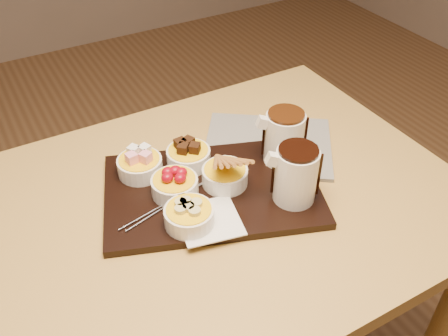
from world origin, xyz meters
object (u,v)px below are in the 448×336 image
dining_table (189,240)px  serving_board (212,190)px  bowl_strawberries (175,186)px  pitcher_milk_chocolate (284,138)px  pitcher_dark_chocolate (296,175)px  newspaper (268,145)px

dining_table → serving_board: size_ratio=2.61×
bowl_strawberries → dining_table: bearing=-76.0°
bowl_strawberries → pitcher_milk_chocolate: bearing=-3.6°
dining_table → bowl_strawberries: bearing=104.0°
pitcher_dark_chocolate → pitcher_milk_chocolate: (0.05, 0.12, 0.00)m
dining_table → bowl_strawberries: bowl_strawberries is taller
serving_board → newspaper: (0.20, 0.08, -0.00)m
dining_table → serving_board: 0.13m
bowl_strawberries → newspaper: size_ratio=0.33×
pitcher_dark_chocolate → newspaper: (0.07, 0.20, -0.07)m
dining_table → newspaper: 0.30m
bowl_strawberries → pitcher_dark_chocolate: bearing=-32.6°
pitcher_dark_chocolate → newspaper: pitcher_dark_chocolate is taller
pitcher_dark_chocolate → newspaper: size_ratio=0.40×
bowl_strawberries → pitcher_dark_chocolate: pitcher_dark_chocolate is taller
newspaper → dining_table: bearing=-124.3°
serving_board → bowl_strawberries: size_ratio=4.60×
bowl_strawberries → newspaper: (0.28, 0.06, -0.03)m
serving_board → pitcher_milk_chocolate: size_ratio=3.80×
pitcher_dark_chocolate → serving_board: bearing=160.0°
serving_board → pitcher_dark_chocolate: size_ratio=3.80×
pitcher_dark_chocolate → pitcher_milk_chocolate: 0.13m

